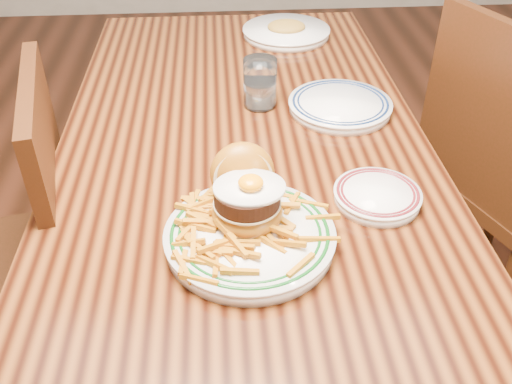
{
  "coord_description": "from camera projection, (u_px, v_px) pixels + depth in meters",
  "views": [
    {
      "loc": [
        -0.05,
        -1.15,
        1.44
      ],
      "look_at": [
        0.0,
        -0.37,
        0.85
      ],
      "focal_mm": 40.0,
      "sensor_mm": 36.0,
      "label": 1
    }
  ],
  "objects": [
    {
      "name": "side_plate",
      "position": [
        377.0,
        195.0,
        1.12
      ],
      "size": [
        0.17,
        0.17,
        0.03
      ],
      "rotation": [
        0.0,
        0.0,
        -0.03
      ],
      "color": "white",
      "rests_on": "table"
    },
    {
      "name": "main_plate",
      "position": [
        249.0,
        221.0,
        1.02
      ],
      "size": [
        0.31,
        0.32,
        0.15
      ],
      "rotation": [
        0.0,
        0.0,
        0.06
      ],
      "color": "white",
      "rests_on": "table"
    },
    {
      "name": "water_glass",
      "position": [
        260.0,
        86.0,
        1.42
      ],
      "size": [
        0.08,
        0.08,
        0.12
      ],
      "color": "white",
      "rests_on": "table"
    },
    {
      "name": "chair_right",
      "position": [
        508.0,
        173.0,
        1.61
      ],
      "size": [
        0.59,
        0.59,
        0.97
      ],
      "rotation": [
        0.0,
        0.0,
        3.52
      ],
      "color": "#38170B",
      "rests_on": "floor"
    },
    {
      "name": "rear_plate",
      "position": [
        340.0,
        105.0,
        1.42
      ],
      "size": [
        0.26,
        0.26,
        0.03
      ],
      "rotation": [
        0.0,
        0.0,
        -0.14
      ],
      "color": "white",
      "rests_on": "table"
    },
    {
      "name": "table",
      "position": [
        244.0,
        165.0,
        1.39
      ],
      "size": [
        0.85,
        1.6,
        0.75
      ],
      "color": "black",
      "rests_on": "floor"
    },
    {
      "name": "floor",
      "position": [
        247.0,
        339.0,
        1.79
      ],
      "size": [
        6.0,
        6.0,
        0.0
      ],
      "primitive_type": "plane",
      "color": "black",
      "rests_on": "ground"
    },
    {
      "name": "chair_left",
      "position": [
        15.0,
        259.0,
        1.35
      ],
      "size": [
        0.52,
        0.52,
        0.94
      ],
      "rotation": [
        0.0,
        0.0,
        0.21
      ],
      "color": "#38170B",
      "rests_on": "floor"
    },
    {
      "name": "far_plate",
      "position": [
        286.0,
        31.0,
        1.81
      ],
      "size": [
        0.28,
        0.28,
        0.05
      ],
      "rotation": [
        0.0,
        0.0,
        0.36
      ],
      "color": "white",
      "rests_on": "table"
    }
  ]
}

